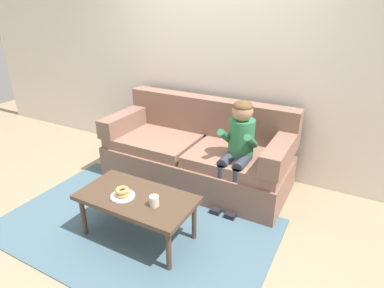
{
  "coord_description": "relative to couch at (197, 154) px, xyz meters",
  "views": [
    {
      "loc": [
        1.66,
        -2.17,
        1.98
      ],
      "look_at": [
        0.24,
        0.45,
        0.65
      ],
      "focal_mm": 30.14,
      "sensor_mm": 36.0,
      "label": 1
    }
  ],
  "objects": [
    {
      "name": "ground",
      "position": [
        -0.09,
        -0.85,
        -0.34
      ],
      "size": [
        10.0,
        10.0,
        0.0
      ],
      "primitive_type": "plane",
      "color": "#9E896B"
    },
    {
      "name": "wall_back",
      "position": [
        -0.09,
        0.55,
        1.06
      ],
      "size": [
        8.0,
        0.1,
        2.8
      ],
      "primitive_type": "cube",
      "color": "silver",
      "rests_on": "ground"
    },
    {
      "name": "couch",
      "position": [
        0.0,
        0.0,
        0.0
      ],
      "size": [
        2.13,
        0.9,
        0.94
      ],
      "color": "#846051",
      "rests_on": "ground"
    },
    {
      "name": "plate",
      "position": [
        -0.08,
        -1.24,
        0.1
      ],
      "size": [
        0.21,
        0.21,
        0.01
      ],
      "primitive_type": "cylinder",
      "color": "white",
      "rests_on": "coffee_table"
    },
    {
      "name": "toy_controller",
      "position": [
        -0.43,
        -0.76,
        -0.32
      ],
      "size": [
        0.23,
        0.09,
        0.05
      ],
      "rotation": [
        0.0,
        0.0,
        -0.29
      ],
      "color": "#339E56",
      "rests_on": "ground"
    },
    {
      "name": "area_rug",
      "position": [
        -0.09,
        -1.1,
        -0.34
      ],
      "size": [
        2.55,
        1.61,
        0.01
      ],
      "primitive_type": "cube",
      "color": "#476675",
      "rests_on": "ground"
    },
    {
      "name": "donut_second",
      "position": [
        -0.08,
        -1.24,
        0.16
      ],
      "size": [
        0.17,
        0.17,
        0.04
      ],
      "primitive_type": "torus",
      "rotation": [
        0.0,
        0.0,
        2.4
      ],
      "color": "tan",
      "rests_on": "donut"
    },
    {
      "name": "mug",
      "position": [
        0.24,
        -1.22,
        0.14
      ],
      "size": [
        0.08,
        0.08,
        0.09
      ],
      "primitive_type": "cylinder",
      "color": "silver",
      "rests_on": "coffee_table"
    },
    {
      "name": "donut",
      "position": [
        -0.08,
        -1.24,
        0.13
      ],
      "size": [
        0.17,
        0.17,
        0.04
      ],
      "primitive_type": "torus",
      "rotation": [
        0.0,
        0.0,
        0.59
      ],
      "color": "tan",
      "rests_on": "plate"
    },
    {
      "name": "coffee_table",
      "position": [
        0.02,
        -1.18,
        0.05
      ],
      "size": [
        1.03,
        0.54,
        0.43
      ],
      "color": "#4C3828",
      "rests_on": "ground"
    },
    {
      "name": "person_child",
      "position": [
        0.57,
        -0.21,
        0.33
      ],
      "size": [
        0.34,
        0.58,
        1.1
      ],
      "color": "#337A4C",
      "rests_on": "ground"
    }
  ]
}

